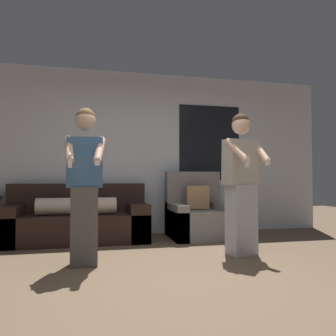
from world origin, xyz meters
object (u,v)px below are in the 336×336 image
at_px(armchair, 197,216).
at_px(person_right, 241,182).
at_px(person_left, 85,183).
at_px(couch, 77,221).

bearing_deg(armchair, person_right, -83.00).
height_order(armchair, person_right, person_right).
bearing_deg(person_right, person_left, -177.34).
distance_m(person_left, person_right, 1.84).
distance_m(couch, armchair, 1.82).
distance_m(armchair, person_left, 2.22).
relative_size(couch, person_right, 1.19).
height_order(couch, person_left, person_left).
bearing_deg(person_right, armchair, 97.00).
height_order(armchair, person_left, person_left).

